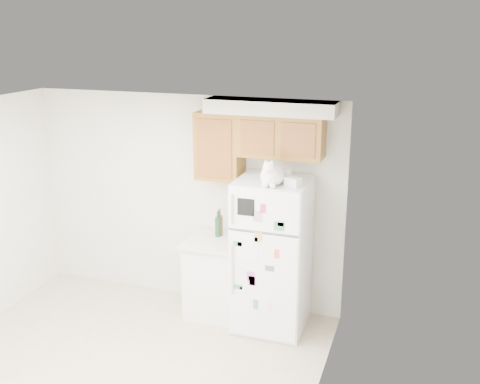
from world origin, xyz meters
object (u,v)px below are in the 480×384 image
at_px(base_counter, 216,276).
at_px(storage_box_front, 293,182).
at_px(refrigerator, 272,255).
at_px(bottle_green, 218,224).
at_px(cat, 272,175).
at_px(bottle_amber, 220,222).
at_px(storage_box_back, 283,175).

relative_size(base_counter, storage_box_front, 6.13).
xyz_separation_m(refrigerator, bottle_green, (-0.69, 0.17, 0.22)).
height_order(refrigerator, cat, cat).
distance_m(refrigerator, bottle_amber, 0.75).
height_order(refrigerator, bottle_green, refrigerator).
distance_m(refrigerator, cat, 0.99).
xyz_separation_m(base_counter, storage_box_back, (0.78, -0.01, 1.29)).
xyz_separation_m(refrigerator, storage_box_back, (0.09, 0.06, 0.90)).
bearing_deg(storage_box_front, storage_box_back, 146.90).
height_order(refrigerator, storage_box_front, storage_box_front).
relative_size(refrigerator, bottle_green, 5.63).
bearing_deg(refrigerator, cat, -79.41).
relative_size(bottle_green, bottle_amber, 0.95).
bearing_deg(bottle_green, storage_box_back, -8.34).
bearing_deg(base_counter, cat, -21.50).
height_order(storage_box_back, storage_box_front, storage_box_back).
distance_m(storage_box_front, bottle_amber, 1.20).
relative_size(base_counter, bottle_amber, 2.88).
height_order(storage_box_back, bottle_green, storage_box_back).
relative_size(storage_box_back, bottle_green, 0.60).
relative_size(refrigerator, bottle_amber, 5.32).
height_order(base_counter, storage_box_front, storage_box_front).
distance_m(base_counter, cat, 1.56).
bearing_deg(storage_box_back, bottle_amber, 161.15).
bearing_deg(refrigerator, bottle_amber, 162.79).
bearing_deg(storage_box_front, cat, -143.76).
distance_m(refrigerator, storage_box_back, 0.91).
bearing_deg(cat, bottle_green, 152.10).
height_order(base_counter, bottle_amber, bottle_amber).
distance_m(base_counter, bottle_green, 0.62).
distance_m(cat, storage_box_front, 0.22).
height_order(cat, bottle_amber, cat).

